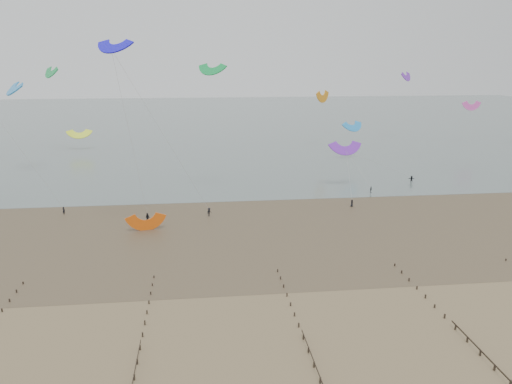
% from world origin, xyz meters
% --- Properties ---
extents(ground, '(500.00, 500.00, 0.00)m').
position_xyz_m(ground, '(0.00, 0.00, 0.00)').
color(ground, brown).
rests_on(ground, ground).
extents(sea_and_shore, '(500.00, 665.00, 0.03)m').
position_xyz_m(sea_and_shore, '(-4.08, 34.40, 0.01)').
color(sea_and_shore, '#475654').
rests_on(sea_and_shore, ground).
extents(kitesurfer_lead, '(0.68, 0.57, 1.59)m').
position_xyz_m(kitesurfer_lead, '(-34.53, 44.80, 0.80)').
color(kitesurfer_lead, black).
rests_on(kitesurfer_lead, ground).
extents(kitesurfers, '(147.39, 25.63, 1.86)m').
position_xyz_m(kitesurfers, '(14.61, 47.75, 0.84)').
color(kitesurfers, black).
rests_on(kitesurfers, ground).
extents(grounded_kite, '(6.93, 5.86, 3.37)m').
position_xyz_m(grounded_kite, '(-17.04, 33.05, 0.00)').
color(grounded_kite, '#E0540E').
rests_on(grounded_kite, ground).
extents(kites_airborne, '(250.95, 105.77, 40.86)m').
position_xyz_m(kites_airborne, '(-3.73, 89.00, 19.92)').
color(kites_airborne, orange).
rests_on(kites_airborne, ground).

